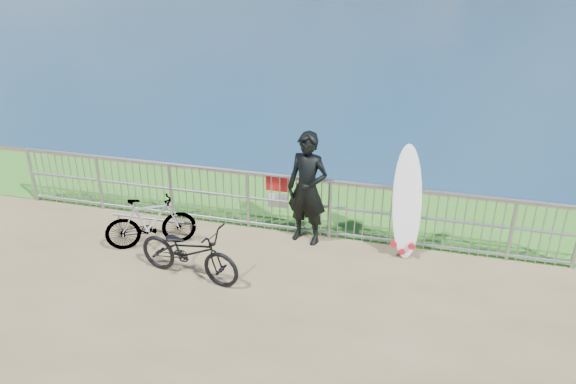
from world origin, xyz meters
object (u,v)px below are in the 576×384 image
(surfer, at_px, (307,189))
(bicycle_near, at_px, (189,252))
(bicycle_far, at_px, (150,222))
(surfboard, at_px, (407,207))

(surfer, relative_size, bicycle_near, 1.13)
(surfer, xyz_separation_m, bicycle_far, (-2.54, -0.86, -0.54))
(surfboard, xyz_separation_m, bicycle_far, (-4.21, -0.83, -0.42))
(bicycle_far, bearing_deg, surfboard, -107.87)
(bicycle_near, height_order, bicycle_far, bicycle_near)
(surfer, xyz_separation_m, surfboard, (1.67, -0.03, -0.11))
(bicycle_far, bearing_deg, surfer, -100.33)
(surfer, distance_m, bicycle_near, 2.26)
(surfer, distance_m, bicycle_far, 2.73)
(surfboard, distance_m, bicycle_far, 4.31)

